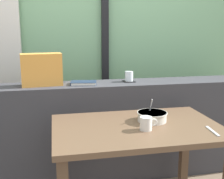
% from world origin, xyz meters
% --- Properties ---
extents(outdoor_backdrop, '(4.80, 0.08, 2.80)m').
position_xyz_m(outdoor_backdrop, '(0.00, 1.21, 1.40)').
color(outdoor_backdrop, '#7AAD7F').
rests_on(outdoor_backdrop, ground).
extents(window_divider_post, '(0.07, 0.05, 2.60)m').
position_xyz_m(window_divider_post, '(0.11, 1.14, 1.30)').
color(window_divider_post, black).
rests_on(window_divider_post, ground).
extents(dark_console_ledge, '(2.80, 0.33, 0.86)m').
position_xyz_m(dark_console_ledge, '(0.00, 0.55, 0.43)').
color(dark_console_ledge, '#38383D').
rests_on(dark_console_ledge, ground).
extents(breakfast_table, '(1.09, 0.71, 0.69)m').
position_xyz_m(breakfast_table, '(0.09, -0.09, 0.59)').
color(breakfast_table, brown).
rests_on(breakfast_table, ground).
extents(coaster_square, '(0.10, 0.10, 0.00)m').
position_xyz_m(coaster_square, '(0.21, 0.57, 0.86)').
color(coaster_square, black).
rests_on(coaster_square, dark_console_ledge).
extents(juice_glass, '(0.07, 0.07, 0.09)m').
position_xyz_m(juice_glass, '(0.21, 0.57, 0.90)').
color(juice_glass, white).
rests_on(juice_glass, coaster_square).
extents(closed_book, '(0.23, 0.16, 0.03)m').
position_xyz_m(closed_book, '(-0.19, 0.52, 0.87)').
color(closed_book, '#1E2D47').
rests_on(closed_book, dark_console_ledge).
extents(throw_pillow, '(0.33, 0.17, 0.26)m').
position_xyz_m(throw_pillow, '(-0.52, 0.55, 0.99)').
color(throw_pillow, '#D18938').
rests_on(throw_pillow, dark_console_ledge).
extents(soup_bowl, '(0.21, 0.21, 0.16)m').
position_xyz_m(soup_bowl, '(0.22, -0.03, 0.72)').
color(soup_bowl, beige).
rests_on(soup_bowl, breakfast_table).
extents(fork_utensil, '(0.03, 0.17, 0.01)m').
position_xyz_m(fork_utensil, '(0.52, -0.29, 0.70)').
color(fork_utensil, silver).
rests_on(fork_utensil, breakfast_table).
extents(ceramic_mug, '(0.11, 0.08, 0.08)m').
position_xyz_m(ceramic_mug, '(0.12, -0.18, 0.74)').
color(ceramic_mug, silver).
rests_on(ceramic_mug, breakfast_table).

